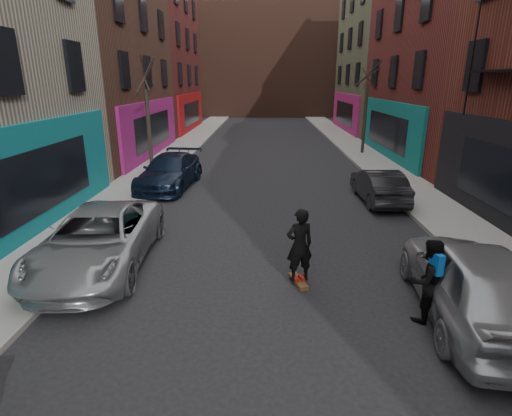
{
  "coord_description": "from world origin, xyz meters",
  "views": [
    {
      "loc": [
        -0.28,
        -2.5,
        4.72
      ],
      "look_at": [
        -0.49,
        7.2,
        1.6
      ],
      "focal_mm": 28.0,
      "sensor_mm": 36.0,
      "label": 1
    }
  ],
  "objects_px": {
    "parked_left_far": "(99,239)",
    "parked_right_end": "(379,186)",
    "tree_right_far": "(366,100)",
    "parked_right_far": "(474,281)",
    "pedestrian": "(428,281)",
    "tree_left_far": "(147,108)",
    "skateboard": "(298,281)",
    "parked_left_end": "(170,171)",
    "skateboarder": "(300,245)"
  },
  "relations": [
    {
      "from": "parked_left_end",
      "to": "skateboarder",
      "type": "height_order",
      "value": "skateboarder"
    },
    {
      "from": "tree_right_far",
      "to": "skateboarder",
      "type": "bearing_deg",
      "value": -107.59
    },
    {
      "from": "parked_right_far",
      "to": "skateboard",
      "type": "distance_m",
      "value": 3.78
    },
    {
      "from": "parked_left_end",
      "to": "skateboarder",
      "type": "relative_size",
      "value": 2.83
    },
    {
      "from": "parked_right_far",
      "to": "parked_left_far",
      "type": "bearing_deg",
      "value": -8.41
    },
    {
      "from": "tree_left_far",
      "to": "parked_right_far",
      "type": "height_order",
      "value": "tree_left_far"
    },
    {
      "from": "tree_left_far",
      "to": "parked_right_end",
      "type": "height_order",
      "value": "tree_left_far"
    },
    {
      "from": "pedestrian",
      "to": "parked_left_end",
      "type": "bearing_deg",
      "value": -67.61
    },
    {
      "from": "tree_left_far",
      "to": "tree_right_far",
      "type": "xyz_separation_m",
      "value": [
        12.4,
        6.0,
        0.15
      ]
    },
    {
      "from": "tree_left_far",
      "to": "tree_right_far",
      "type": "height_order",
      "value": "tree_right_far"
    },
    {
      "from": "tree_right_far",
      "to": "parked_right_end",
      "type": "xyz_separation_m",
      "value": [
        -1.87,
        -10.82,
        -2.86
      ]
    },
    {
      "from": "parked_right_end",
      "to": "skateboard",
      "type": "height_order",
      "value": "parked_right_end"
    },
    {
      "from": "skateboarder",
      "to": "tree_left_far",
      "type": "bearing_deg",
      "value": -77.54
    },
    {
      "from": "tree_right_far",
      "to": "skateboarder",
      "type": "height_order",
      "value": "tree_right_far"
    },
    {
      "from": "parked_left_end",
      "to": "parked_right_far",
      "type": "height_order",
      "value": "parked_right_far"
    },
    {
      "from": "parked_right_far",
      "to": "tree_left_far",
      "type": "bearing_deg",
      "value": -45.95
    },
    {
      "from": "tree_right_far",
      "to": "parked_left_far",
      "type": "bearing_deg",
      "value": -122.55
    },
    {
      "from": "parked_left_far",
      "to": "parked_right_far",
      "type": "bearing_deg",
      "value": -18.01
    },
    {
      "from": "parked_right_end",
      "to": "tree_right_far",
      "type": "bearing_deg",
      "value": -100.93
    },
    {
      "from": "parked_left_far",
      "to": "parked_right_end",
      "type": "height_order",
      "value": "parked_left_far"
    },
    {
      "from": "parked_left_far",
      "to": "skateboard",
      "type": "height_order",
      "value": "parked_left_far"
    },
    {
      "from": "parked_left_far",
      "to": "parked_right_end",
      "type": "xyz_separation_m",
      "value": [
        8.93,
        6.1,
        -0.09
      ]
    },
    {
      "from": "tree_left_far",
      "to": "skateboard",
      "type": "distance_m",
      "value": 13.99
    },
    {
      "from": "tree_left_far",
      "to": "parked_left_end",
      "type": "height_order",
      "value": "tree_left_far"
    },
    {
      "from": "parked_left_far",
      "to": "tree_right_far",
      "type": "bearing_deg",
      "value": 54.23
    },
    {
      "from": "tree_right_far",
      "to": "pedestrian",
      "type": "xyz_separation_m",
      "value": [
        -3.2,
        -19.28,
        -2.64
      ]
    },
    {
      "from": "skateboard",
      "to": "pedestrian",
      "type": "height_order",
      "value": "pedestrian"
    },
    {
      "from": "skateboard",
      "to": "pedestrian",
      "type": "xyz_separation_m",
      "value": [
        2.44,
        -1.49,
        0.84
      ]
    },
    {
      "from": "parked_right_far",
      "to": "tree_right_far",
      "type": "bearing_deg",
      "value": -90.22
    },
    {
      "from": "parked_left_end",
      "to": "parked_right_end",
      "type": "distance_m",
      "value": 9.17
    },
    {
      "from": "parked_right_end",
      "to": "skateboarder",
      "type": "distance_m",
      "value": 7.93
    },
    {
      "from": "parked_right_far",
      "to": "pedestrian",
      "type": "xyz_separation_m",
      "value": [
        -0.98,
        -0.1,
        0.04
      ]
    },
    {
      "from": "parked_left_far",
      "to": "parked_left_end",
      "type": "xyz_separation_m",
      "value": [
        0.0,
        8.16,
        -0.01
      ]
    },
    {
      "from": "tree_left_far",
      "to": "parked_right_far",
      "type": "relative_size",
      "value": 1.29
    },
    {
      "from": "parked_right_far",
      "to": "skateboarder",
      "type": "bearing_deg",
      "value": -15.84
    },
    {
      "from": "skateboarder",
      "to": "skateboard",
      "type": "bearing_deg",
      "value": 180.0
    },
    {
      "from": "parked_right_far",
      "to": "skateboard",
      "type": "xyz_separation_m",
      "value": [
        -3.42,
        1.4,
        -0.81
      ]
    },
    {
      "from": "tree_right_far",
      "to": "parked_right_far",
      "type": "height_order",
      "value": "tree_right_far"
    },
    {
      "from": "pedestrian",
      "to": "parked_right_end",
      "type": "bearing_deg",
      "value": -112.4
    },
    {
      "from": "parked_right_far",
      "to": "pedestrian",
      "type": "distance_m",
      "value": 0.98
    },
    {
      "from": "tree_right_far",
      "to": "parked_right_end",
      "type": "bearing_deg",
      "value": -99.79
    },
    {
      "from": "tree_left_far",
      "to": "pedestrian",
      "type": "distance_m",
      "value": 16.35
    },
    {
      "from": "tree_left_far",
      "to": "parked_right_end",
      "type": "distance_m",
      "value": 11.9
    },
    {
      "from": "parked_right_far",
      "to": "skateboarder",
      "type": "distance_m",
      "value": 3.69
    },
    {
      "from": "parked_right_far",
      "to": "skateboarder",
      "type": "relative_size",
      "value": 2.77
    },
    {
      "from": "tree_right_far",
      "to": "parked_right_end",
      "type": "distance_m",
      "value": 11.34
    },
    {
      "from": "skateboard",
      "to": "skateboarder",
      "type": "relative_size",
      "value": 0.44
    },
    {
      "from": "skateboarder",
      "to": "pedestrian",
      "type": "distance_m",
      "value": 2.86
    },
    {
      "from": "parked_left_end",
      "to": "pedestrian",
      "type": "bearing_deg",
      "value": -48.96
    },
    {
      "from": "parked_left_end",
      "to": "pedestrian",
      "type": "xyz_separation_m",
      "value": [
        7.6,
        -10.53,
        0.15
      ]
    }
  ]
}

